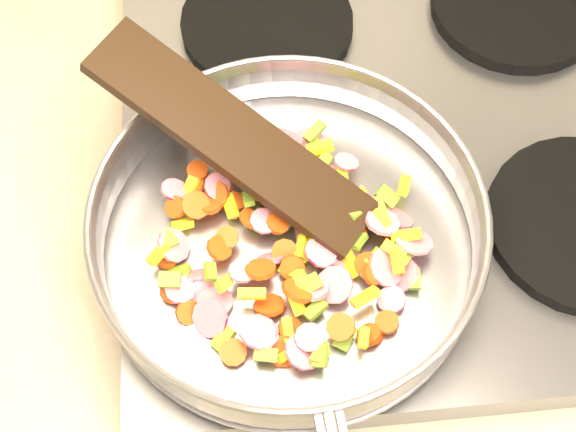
{
  "coord_description": "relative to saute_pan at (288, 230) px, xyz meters",
  "views": [
    {
      "loc": [
        -0.88,
        1.19,
        1.61
      ],
      "look_at": [
        -0.84,
        1.52,
        1.01
      ],
      "focal_mm": 50.0,
      "sensor_mm": 36.0,
      "label": 1
    }
  ],
  "objects": [
    {
      "name": "cooktop",
      "position": [
        0.14,
        0.14,
        -0.07
      ],
      "size": [
        0.6,
        0.6,
        0.04
      ],
      "primitive_type": "cube",
      "color": "#939399",
      "rests_on": "counter_top"
    },
    {
      "name": "grate_fl",
      "position": [
        0.0,
        0.0,
        -0.04
      ],
      "size": [
        0.19,
        0.19,
        0.02
      ],
      "primitive_type": "cylinder",
      "color": "black",
      "rests_on": "cooktop"
    },
    {
      "name": "grate_bl",
      "position": [
        0.0,
        0.28,
        -0.04
      ],
      "size": [
        0.19,
        0.19,
        0.02
      ],
      "primitive_type": "cylinder",
      "color": "black",
      "rests_on": "cooktop"
    },
    {
      "name": "grate_br",
      "position": [
        0.28,
        0.28,
        -0.04
      ],
      "size": [
        0.19,
        0.19,
        0.02
      ],
      "primitive_type": "cylinder",
      "color": "black",
      "rests_on": "cooktop"
    },
    {
      "name": "saute_pan",
      "position": [
        0.0,
        0.0,
        0.0
      ],
      "size": [
        0.4,
        0.56,
        0.06
      ],
      "rotation": [
        0.0,
        0.0,
        0.08
      ],
      "color": "#9E9EA5",
      "rests_on": "grate_fl"
    },
    {
      "name": "vegetable_heap",
      "position": [
        0.01,
        -0.0,
        -0.01
      ],
      "size": [
        0.26,
        0.26,
        0.05
      ],
      "color": "#7EAF2D",
      "rests_on": "saute_pan"
    },
    {
      "name": "wooden_spatula",
      "position": [
        -0.04,
        0.08,
        0.03
      ],
      "size": [
        0.26,
        0.22,
        0.1
      ],
      "primitive_type": "cube",
      "rotation": [
        0.0,
        -0.32,
        2.49
      ],
      "color": "black",
      "rests_on": "saute_pan"
    }
  ]
}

